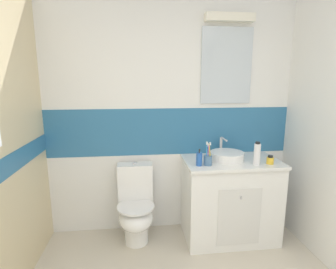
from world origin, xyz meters
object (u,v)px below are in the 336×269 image
object	(u,v)px
soap_dispenser	(199,159)
toothbrush_cup	(208,159)
hair_gel_jar	(270,160)
sink_basin	(227,155)
shampoo_bottle_tall	(257,154)
toilet	(136,207)

from	to	relation	value
soap_dispenser	toothbrush_cup	bearing A→B (deg)	1.85
hair_gel_jar	sink_basin	bearing A→B (deg)	154.82
toothbrush_cup	shampoo_bottle_tall	world-z (taller)	toothbrush_cup
sink_basin	toothbrush_cup	world-z (taller)	toothbrush_cup
sink_basin	soap_dispenser	xyz separation A→B (m)	(-0.32, -0.15, 0.02)
sink_basin	shampoo_bottle_tall	world-z (taller)	shampoo_bottle_tall
toothbrush_cup	shampoo_bottle_tall	distance (m)	0.47
toilet	hair_gel_jar	world-z (taller)	hair_gel_jar
toilet	sink_basin	bearing A→B (deg)	-2.41
sink_basin	hair_gel_jar	xyz separation A→B (m)	(0.37, -0.17, -0.01)
sink_basin	toilet	bearing A→B (deg)	177.59
soap_dispenser	hair_gel_jar	bearing A→B (deg)	-2.26
toothbrush_cup	toilet	bearing A→B (deg)	165.13
hair_gel_jar	toilet	bearing A→B (deg)	170.66
soap_dispenser	hair_gel_jar	size ratio (longest dim) A/B	1.97
shampoo_bottle_tall	hair_gel_jar	bearing A→B (deg)	2.76
toilet	toothbrush_cup	size ratio (longest dim) A/B	3.50
toothbrush_cup	hair_gel_jar	xyz separation A→B (m)	(0.61, -0.03, -0.02)
sink_basin	hair_gel_jar	bearing A→B (deg)	-25.18
toilet	shampoo_bottle_tall	distance (m)	1.31
sink_basin	toilet	xyz separation A→B (m)	(-0.93, 0.04, -0.53)
toothbrush_cup	shampoo_bottle_tall	bearing A→B (deg)	-4.52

